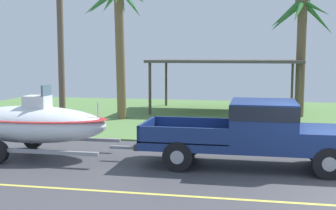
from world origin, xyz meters
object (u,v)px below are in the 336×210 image
at_px(carport_awning, 225,62).
at_px(palm_tree_near_right, 118,15).
at_px(palm_tree_near_left, 301,27).
at_px(pickup_truck_towing, 262,130).
at_px(boat_on_trailer, 30,124).
at_px(utility_pole, 60,24).

relative_size(carport_awning, palm_tree_near_right, 1.18).
bearing_deg(palm_tree_near_left, pickup_truck_towing, -100.22).
xyz_separation_m(pickup_truck_towing, palm_tree_near_left, (1.81, 10.04, 3.32)).
bearing_deg(palm_tree_near_right, carport_awning, 39.98).
height_order(boat_on_trailer, palm_tree_near_left, palm_tree_near_left).
height_order(carport_awning, utility_pole, utility_pole).
xyz_separation_m(palm_tree_near_left, utility_pole, (-9.36, -6.25, -0.11)).
distance_m(pickup_truck_towing, utility_pole, 9.04).
bearing_deg(pickup_truck_towing, carport_awning, 99.11).
bearing_deg(palm_tree_near_left, utility_pole, -146.29).
bearing_deg(boat_on_trailer, pickup_truck_towing, 0.00).
bearing_deg(carport_awning, boat_on_trailer, -113.88).
bearing_deg(palm_tree_near_right, palm_tree_near_left, 16.87).
bearing_deg(carport_awning, pickup_truck_towing, -80.89).
relative_size(boat_on_trailer, utility_pole, 0.75).
height_order(palm_tree_near_left, utility_pole, utility_pole).
relative_size(palm_tree_near_right, utility_pole, 0.79).
xyz_separation_m(boat_on_trailer, utility_pole, (-0.67, 3.80, 3.24)).
bearing_deg(carport_awning, palm_tree_near_right, -140.02).
bearing_deg(pickup_truck_towing, utility_pole, 153.29).
relative_size(pickup_truck_towing, carport_awning, 0.79).
bearing_deg(utility_pole, boat_on_trailer, -79.96).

